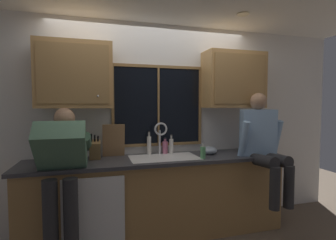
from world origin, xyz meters
TOP-DOWN VIEW (x-y plane):
  - back_wall at (0.00, 0.06)m, footprint 5.36×0.12m
  - ceiling_downlight_right at (0.89, -0.60)m, footprint 0.14×0.14m
  - window_glass at (0.06, -0.01)m, footprint 1.10×0.02m
  - window_frame_top at (0.06, -0.02)m, footprint 1.17×0.02m
  - window_frame_bottom at (0.06, -0.02)m, footprint 1.17×0.02m
  - window_frame_left at (-0.51, -0.02)m, footprint 0.03×0.02m
  - window_frame_right at (0.63, -0.02)m, footprint 0.03×0.02m
  - window_mullion_center at (0.06, -0.02)m, footprint 0.02×0.02m
  - lower_cabinet_run at (0.00, -0.29)m, footprint 2.96×0.58m
  - countertop at (0.00, -0.31)m, footprint 3.02×0.62m
  - dishwasher_front at (-0.74, -0.61)m, footprint 0.60×0.02m
  - upper_cabinet_left at (-0.92, -0.17)m, footprint 0.79×0.36m
  - upper_cabinet_right at (1.04, -0.17)m, footprint 0.79×0.36m
  - sink at (0.06, -0.30)m, footprint 0.80×0.46m
  - faucet at (0.07, -0.12)m, footprint 0.18×0.09m
  - person_standing at (-1.02, -0.59)m, footprint 0.53×0.71m
  - person_sitting_on_counter at (1.21, -0.57)m, footprint 0.54×0.65m
  - knife_block at (-0.72, -0.20)m, footprint 0.12×0.18m
  - cutting_board at (-0.50, -0.09)m, footprint 0.26×0.10m
  - mixing_bowl at (0.65, -0.26)m, footprint 0.20×0.20m
  - soap_dispenser at (0.47, -0.48)m, footprint 0.06×0.07m
  - bottle_green_glass at (0.20, -0.13)m, footprint 0.05×0.05m
  - bottle_tall_clear at (0.14, -0.07)m, footprint 0.07×0.07m
  - bottle_amber_small at (-0.08, -0.08)m, footprint 0.05×0.05m

SIDE VIEW (x-z plane):
  - lower_cabinet_run at x=0.00m, z-range 0.00..0.88m
  - dishwasher_front at x=-0.74m, z-range 0.09..0.83m
  - sink at x=0.06m, z-range 0.72..0.93m
  - countertop at x=0.00m, z-range 0.88..0.92m
  - person_standing at x=-1.02m, z-range 0.19..1.69m
  - mixing_bowl at x=0.65m, z-range 0.91..1.02m
  - soap_dispenser at x=0.47m, z-range 0.90..1.09m
  - bottle_tall_clear at x=0.14m, z-range 0.90..1.10m
  - bottle_green_glass at x=0.20m, z-range 0.90..1.15m
  - knife_block at x=-0.72m, z-range 0.87..1.19m
  - window_frame_bottom at x=0.06m, z-range 1.01..1.05m
  - bottle_amber_small at x=-0.08m, z-range 0.89..1.19m
  - person_sitting_on_counter at x=1.21m, z-range 0.47..1.73m
  - cutting_board at x=-0.50m, z-range 0.92..1.31m
  - faucet at x=0.07m, z-range 0.97..1.37m
  - back_wall at x=0.00m, z-range 0.00..2.55m
  - window_glass at x=0.06m, z-range 1.05..2.00m
  - window_frame_left at x=-0.51m, z-range 1.05..2.00m
  - window_frame_right at x=0.63m, z-range 1.05..2.00m
  - window_mullion_center at x=0.06m, z-range 1.05..2.00m
  - upper_cabinet_left at x=-0.92m, z-range 1.50..2.22m
  - upper_cabinet_right at x=1.04m, z-range 1.50..2.22m
  - window_frame_top at x=0.06m, z-range 2.00..2.04m
  - ceiling_downlight_right at x=0.89m, z-range 2.54..2.55m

